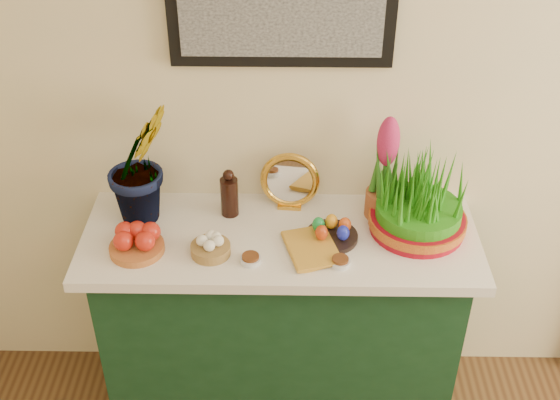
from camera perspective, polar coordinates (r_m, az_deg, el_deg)
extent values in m
cube|color=beige|center=(2.49, 11.64, 9.11)|extent=(4.00, 0.04, 2.70)
cube|color=#14371F|center=(2.79, 0.02, -10.26)|extent=(1.30, 0.45, 0.85)
cube|color=white|center=(2.50, 0.02, -3.09)|extent=(1.40, 0.55, 0.04)
imported|color=#2A6B1A|center=(2.45, -11.45, 4.32)|extent=(0.39, 0.38, 0.59)
cylinder|color=#AE5E2A|center=(2.45, -11.55, -3.85)|extent=(0.22, 0.22, 0.03)
cylinder|color=olive|center=(2.40, -5.66, -4.02)|extent=(0.14, 0.14, 0.04)
cylinder|color=black|center=(2.54, -4.13, 0.26)|extent=(0.06, 0.06, 0.15)
sphere|color=black|center=(2.49, -4.22, 2.04)|extent=(0.04, 0.04, 0.04)
cube|color=gold|center=(2.61, 0.79, -0.46)|extent=(0.09, 0.05, 0.01)
torus|color=gold|center=(2.56, 0.81, 1.61)|extent=(0.22, 0.07, 0.22)
cylinder|color=silver|center=(2.56, 0.81, 1.55)|extent=(0.17, 0.04, 0.17)
imported|color=#C38B2A|center=(2.38, 0.70, -4.21)|extent=(0.20, 0.25, 0.03)
cylinder|color=silver|center=(2.36, -2.40, -4.89)|extent=(0.07, 0.07, 0.02)
cylinder|color=#592D14|center=(2.35, -2.41, -4.62)|extent=(0.06, 0.06, 0.01)
cylinder|color=silver|center=(2.35, 4.91, -5.08)|extent=(0.07, 0.07, 0.02)
cylinder|color=#592D14|center=(2.35, 4.92, -4.82)|extent=(0.06, 0.06, 0.01)
cylinder|color=black|center=(2.46, 4.20, -2.98)|extent=(0.21, 0.21, 0.02)
ellipsoid|color=#BA3A12|center=(2.41, 3.40, -2.67)|extent=(0.04, 0.04, 0.06)
ellipsoid|color=#1B25BE|center=(2.42, 5.14, -2.68)|extent=(0.04, 0.04, 0.06)
ellipsoid|color=orange|center=(2.47, 4.20, -1.75)|extent=(0.04, 0.04, 0.06)
ellipsoid|color=#198E3D|center=(2.45, 3.15, -2.00)|extent=(0.04, 0.04, 0.06)
ellipsoid|color=#DD501A|center=(2.46, 5.30, -2.02)|extent=(0.04, 0.04, 0.06)
cylinder|color=#994E2A|center=(2.57, 8.28, -0.26)|extent=(0.12, 0.12, 0.10)
ellipsoid|color=#CA2865|center=(2.43, 8.79, 4.71)|extent=(0.08, 0.08, 0.19)
cylinder|color=maroon|center=(2.53, 11.07, -1.83)|extent=(0.33, 0.33, 0.06)
cylinder|color=maroon|center=(2.52, 11.10, -1.60)|extent=(0.34, 0.34, 0.03)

